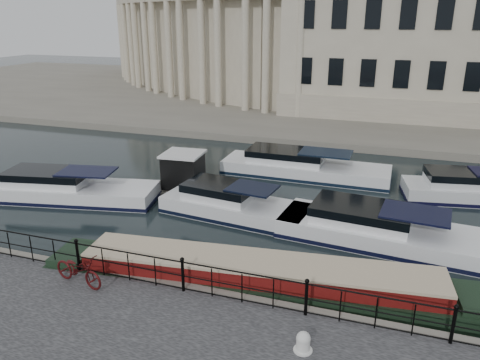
% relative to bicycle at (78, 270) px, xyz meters
% --- Properties ---
extents(ground_plane, '(160.00, 160.00, 0.00)m').
position_rel_bicycle_xyz_m(ground_plane, '(3.44, 2.98, -1.08)').
color(ground_plane, black).
rests_on(ground_plane, ground).
extents(far_bank, '(120.00, 42.00, 0.55)m').
position_rel_bicycle_xyz_m(far_bank, '(3.44, 41.98, -0.81)').
color(far_bank, '#6B665B').
rests_on(far_bank, ground_plane).
extents(railing, '(24.14, 0.14, 1.22)m').
position_rel_bicycle_xyz_m(railing, '(3.44, 0.73, 0.12)').
color(railing, black).
rests_on(railing, near_quay).
extents(civic_building, '(53.55, 31.84, 16.85)m').
position_rel_bicycle_xyz_m(civic_building, '(2.44, 37.69, 5.95)').
color(civic_building, '#ADA38C').
rests_on(civic_building, far_bank).
extents(bicycle, '(2.13, 1.10, 1.07)m').
position_rel_bicycle_xyz_m(bicycle, '(0.00, 0.00, 0.00)').
color(bicycle, '#400B0C').
rests_on(bicycle, near_quay).
extents(mooring_bollard, '(0.52, 0.52, 0.58)m').
position_rel_bicycle_xyz_m(mooring_bollard, '(7.69, -0.86, -0.26)').
color(mooring_bollard, silver).
rests_on(mooring_bollard, near_quay).
extents(narrowboat, '(15.36, 3.69, 1.56)m').
position_rel_bicycle_xyz_m(narrowboat, '(5.52, 2.30, -0.72)').
color(narrowboat, black).
rests_on(narrowboat, ground_plane).
extents(harbour_hut, '(2.96, 2.52, 2.17)m').
position_rel_bicycle_xyz_m(harbour_hut, '(-1.13, 10.48, -0.13)').
color(harbour_hut, '#6B665B').
rests_on(harbour_hut, ground_plane).
extents(cabin_cruisers, '(27.98, 11.09, 1.99)m').
position_rel_bicycle_xyz_m(cabin_cruisers, '(4.29, 10.34, -0.72)').
color(cabin_cruisers, white).
rests_on(cabin_cruisers, ground_plane).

